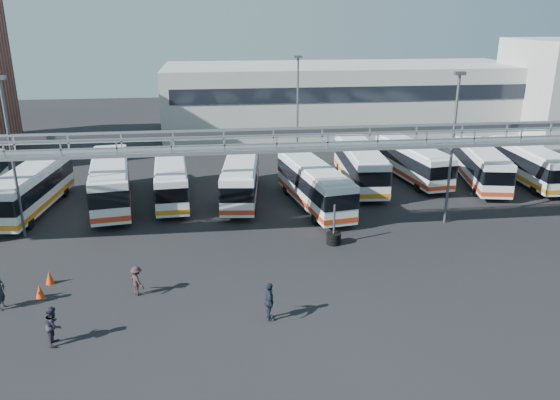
{
  "coord_description": "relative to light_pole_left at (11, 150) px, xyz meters",
  "views": [
    {
      "loc": [
        -3.61,
        -26.47,
        13.66
      ],
      "look_at": [
        0.42,
        6.0,
        2.47
      ],
      "focal_mm": 35.0,
      "sensor_mm": 36.0,
      "label": 1
    }
  ],
  "objects": [
    {
      "name": "ground",
      "position": [
        16.0,
        -8.0,
        -5.73
      ],
      "size": [
        140.0,
        140.0,
        0.0
      ],
      "primitive_type": "plane",
      "color": "black",
      "rests_on": "ground"
    },
    {
      "name": "gantry",
      "position": [
        16.0,
        -2.13,
        -0.22
      ],
      "size": [
        51.4,
        5.15,
        7.1
      ],
      "color": "#919399",
      "rests_on": "ground"
    },
    {
      "name": "warehouse",
      "position": [
        28.0,
        30.0,
        -1.73
      ],
      "size": [
        42.0,
        14.0,
        8.0
      ],
      "primitive_type": "cube",
      "color": "#9E9E99",
      "rests_on": "ground"
    },
    {
      "name": "light_pole_left",
      "position": [
        0.0,
        0.0,
        0.0
      ],
      "size": [
        0.7,
        0.35,
        10.21
      ],
      "color": "#4C4F54",
      "rests_on": "ground"
    },
    {
      "name": "light_pole_mid",
      "position": [
        28.0,
        -1.0,
        0.0
      ],
      "size": [
        0.7,
        0.35,
        10.21
      ],
      "color": "#4C4F54",
      "rests_on": "ground"
    },
    {
      "name": "light_pole_back",
      "position": [
        20.0,
        14.0,
        0.0
      ],
      "size": [
        0.7,
        0.35,
        10.21
      ],
      "color": "#4C4F54",
      "rests_on": "ground"
    },
    {
      "name": "bus_1",
      "position": [
        -0.78,
        4.72,
        -3.94
      ],
      "size": [
        3.51,
        10.85,
        3.24
      ],
      "rotation": [
        0.0,
        0.0,
        -0.1
      ],
      "color": "silver",
      "rests_on": "ground"
    },
    {
      "name": "bus_2",
      "position": [
        4.66,
        5.63,
        -3.82
      ],
      "size": [
        4.27,
        11.64,
        3.46
      ],
      "rotation": [
        0.0,
        0.0,
        0.15
      ],
      "color": "silver",
      "rests_on": "ground"
    },
    {
      "name": "bus_3",
      "position": [
        9.04,
        6.22,
        -4.03
      ],
      "size": [
        3.08,
        10.27,
        3.07
      ],
      "rotation": [
        0.0,
        0.0,
        0.07
      ],
      "color": "silver",
      "rests_on": "ground"
    },
    {
      "name": "bus_4",
      "position": [
        14.36,
        5.71,
        -3.96
      ],
      "size": [
        3.63,
        10.75,
        3.2
      ],
      "rotation": [
        0.0,
        0.0,
        -0.11
      ],
      "color": "silver",
      "rests_on": "ground"
    },
    {
      "name": "bus_5",
      "position": [
        19.6,
        3.28,
        -3.94
      ],
      "size": [
        4.18,
        10.87,
        3.22
      ],
      "rotation": [
        0.0,
        0.0,
        0.17
      ],
      "color": "silver",
      "rests_on": "ground"
    },
    {
      "name": "bus_6",
      "position": [
        24.37,
        8.16,
        -3.88
      ],
      "size": [
        3.22,
        11.15,
        3.35
      ],
      "rotation": [
        0.0,
        0.0,
        -0.06
      ],
      "color": "silver",
      "rests_on": "ground"
    },
    {
      "name": "bus_7",
      "position": [
        29.26,
        9.19,
        -4.0
      ],
      "size": [
        3.69,
        10.52,
        3.13
      ],
      "rotation": [
        0.0,
        0.0,
        0.13
      ],
      "color": "silver",
      "rests_on": "ground"
    },
    {
      "name": "bus_8",
      "position": [
        34.44,
        7.15,
        -3.98
      ],
      "size": [
        4.43,
        10.65,
        3.15
      ],
      "rotation": [
        0.0,
        0.0,
        -0.2
      ],
      "color": "silver",
      "rests_on": "ground"
    },
    {
      "name": "bus_9",
      "position": [
        38.7,
        7.2,
        -4.0
      ],
      "size": [
        2.71,
        10.37,
        3.13
      ],
      "rotation": [
        0.0,
        0.0,
        -0.03
      ],
      "color": "silver",
      "rests_on": "ground"
    },
    {
      "name": "pedestrian_a",
      "position": [
        1.81,
        -9.45,
        -4.78
      ],
      "size": [
        0.53,
        0.74,
        1.9
      ],
      "primitive_type": "imported",
      "rotation": [
        0.0,
        0.0,
        1.46
      ],
      "color": "#212129",
      "rests_on": "ground"
    },
    {
      "name": "pedestrian_b",
      "position": [
        5.19,
        -12.86,
        -4.83
      ],
      "size": [
        0.73,
        0.91,
        1.79
      ],
      "primitive_type": "imported",
      "rotation": [
        0.0,
        0.0,
        1.64
      ],
      "color": "#272331",
      "rests_on": "ground"
    },
    {
      "name": "pedestrian_c",
      "position": [
        8.22,
        -8.84,
        -4.94
      ],
      "size": [
        1.09,
        1.16,
        1.57
      ],
      "primitive_type": "imported",
      "rotation": [
        0.0,
        0.0,
        2.24
      ],
      "color": "#332222",
      "rests_on": "ground"
    },
    {
      "name": "pedestrian_d",
      "position": [
        14.67,
        -12.08,
        -4.78
      ],
      "size": [
        0.55,
        1.15,
        1.9
      ],
      "primitive_type": "imported",
      "rotation": [
        0.0,
        0.0,
        1.65
      ],
      "color": "#1C2432",
      "rests_on": "ground"
    },
    {
      "name": "cone_left",
      "position": [
        3.42,
        -7.02,
        -5.36
      ],
      "size": [
        0.52,
        0.52,
        0.73
      ],
      "primitive_type": "cone",
      "rotation": [
        0.0,
        0.0,
        0.15
      ],
      "color": "red",
      "rests_on": "ground"
    },
    {
      "name": "cone_right",
      "position": [
        3.34,
        -8.52,
        -5.38
      ],
      "size": [
        0.46,
        0.46,
        0.7
      ],
      "primitive_type": "cone",
      "rotation": [
        0.0,
        0.0,
        0.04
      ],
      "color": "red",
      "rests_on": "ground"
    },
    {
      "name": "tire_stack",
      "position": [
        19.59,
        -3.68,
        -5.29
      ],
      "size": [
        0.91,
        0.91,
        2.6
      ],
      "color": "black",
      "rests_on": "ground"
    }
  ]
}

